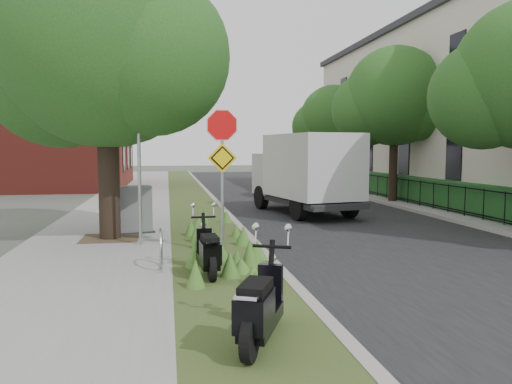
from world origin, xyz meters
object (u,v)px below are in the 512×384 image
(box_truck, at_px, (305,170))
(scooter_near, at_px, (209,256))
(sign_assembly, at_px, (222,151))
(utility_cabinet, at_px, (135,210))
(scooter_far, at_px, (259,314))

(box_truck, bearing_deg, scooter_near, -115.79)
(sign_assembly, relative_size, utility_cabinet, 2.57)
(box_truck, relative_size, utility_cabinet, 4.55)
(scooter_near, bearing_deg, scooter_far, -84.90)
(scooter_far, height_order, box_truck, box_truck)
(scooter_near, height_order, scooter_far, scooter_far)
(scooter_far, xyz_separation_m, utility_cabinet, (-1.86, 8.24, 0.21))
(box_truck, height_order, utility_cabinet, box_truck)
(sign_assembly, xyz_separation_m, utility_cabinet, (-2.03, 3.02, -1.61))
(utility_cabinet, bearing_deg, sign_assembly, -56.04)
(scooter_far, bearing_deg, box_truck, 71.94)
(box_truck, bearing_deg, scooter_far, -108.06)
(scooter_near, relative_size, utility_cabinet, 1.25)
(scooter_far, relative_size, box_truck, 0.28)
(scooter_near, bearing_deg, utility_cabinet, 107.56)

